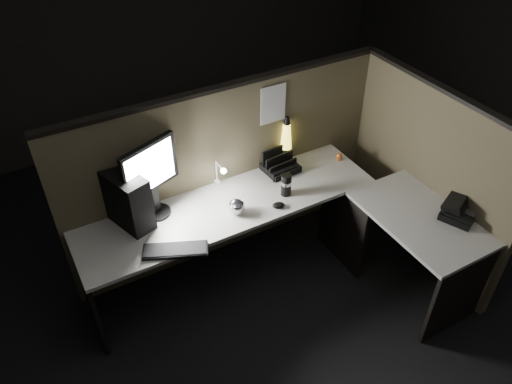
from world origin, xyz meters
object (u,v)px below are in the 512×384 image
lava_lamp (286,143)px  desk_phone (458,209)px  pc_tower (126,199)px  keyboard (175,250)px  monitor (151,173)px

lava_lamp → desk_phone: size_ratio=1.29×
pc_tower → keyboard: (0.17, -0.44, -0.20)m
keyboard → monitor: bearing=109.8°
keyboard → lava_lamp: (1.20, 0.53, 0.16)m
monitor → lava_lamp: size_ratio=1.41×
keyboard → desk_phone: 2.03m
keyboard → desk_phone: size_ratio=1.33×
monitor → keyboard: 0.56m
monitor → lava_lamp: bearing=-16.9°
lava_lamp → desk_phone: (0.72, -1.19, -0.12)m
pc_tower → desk_phone: size_ratio=1.27×
monitor → lava_lamp: (1.17, 0.09, -0.18)m
keyboard → lava_lamp: 1.32m
monitor → desk_phone: monitor is taller
keyboard → lava_lamp: bearing=48.2°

